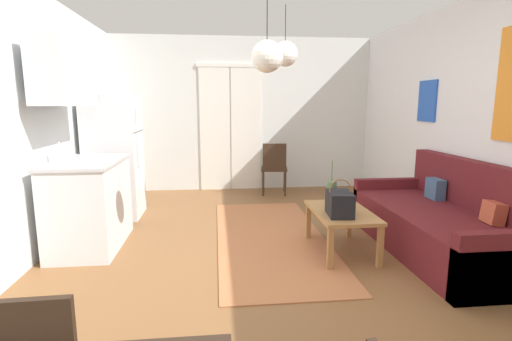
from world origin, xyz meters
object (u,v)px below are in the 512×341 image
object	(u,v)px
couch	(444,225)
bamboo_vase	(331,193)
coffee_table	(341,216)
pendant_lamp_far	(285,54)
handbag	(340,203)
pendant_lamp_near	(267,56)
refrigerator	(114,157)
accent_chair	(274,166)

from	to	relation	value
couch	bamboo_vase	world-z (taller)	couch
coffee_table	bamboo_vase	xyz separation A→B (m)	(-0.05, 0.20, 0.19)
couch	pendant_lamp_far	distance (m)	2.54
handbag	pendant_lamp_near	xyz separation A→B (m)	(-0.74, -0.21, 1.32)
coffee_table	bamboo_vase	world-z (taller)	bamboo_vase
bamboo_vase	refrigerator	world-z (taller)	refrigerator
accent_chair	coffee_table	bearing A→B (deg)	104.80
couch	handbag	distance (m)	1.16
refrigerator	accent_chair	size ratio (longest dim) A/B	1.85
couch	refrigerator	distance (m)	4.01
couch	pendant_lamp_near	world-z (taller)	pendant_lamp_near
pendant_lamp_near	pendant_lamp_far	distance (m)	1.40
bamboo_vase	accent_chair	size ratio (longest dim) A/B	0.55
couch	handbag	size ratio (longest dim) A/B	5.97
pendant_lamp_near	coffee_table	bearing A→B (deg)	24.17
pendant_lamp_near	accent_chair	bearing A→B (deg)	79.75
coffee_table	refrigerator	size ratio (longest dim) A/B	0.56
couch	bamboo_vase	size ratio (longest dim) A/B	4.44
coffee_table	couch	bearing A→B (deg)	-5.09
bamboo_vase	accent_chair	world-z (taller)	bamboo_vase
accent_chair	handbag	bearing A→B (deg)	102.77
coffee_table	handbag	bearing A→B (deg)	-116.35
coffee_table	accent_chair	distance (m)	2.52
bamboo_vase	pendant_lamp_far	world-z (taller)	pendant_lamp_far
pendant_lamp_near	bamboo_vase	bearing A→B (deg)	36.48
pendant_lamp_far	accent_chair	bearing A→B (deg)	85.40
handbag	accent_chair	size ratio (longest dim) A/B	0.41
accent_chair	pendant_lamp_near	size ratio (longest dim) A/B	0.99
coffee_table	accent_chair	xyz separation A→B (m)	(-0.29, 2.50, 0.11)
handbag	refrigerator	xyz separation A→B (m)	(-2.50, 1.71, 0.25)
handbag	refrigerator	bearing A→B (deg)	145.65
couch	coffee_table	bearing A→B (deg)	174.91
handbag	refrigerator	world-z (taller)	refrigerator
bamboo_vase	handbag	xyz separation A→B (m)	(-0.03, -0.35, -0.01)
handbag	accent_chair	world-z (taller)	accent_chair
couch	handbag	bearing A→B (deg)	-176.87
accent_chair	pendant_lamp_near	xyz separation A→B (m)	(-0.52, -2.87, 1.39)
accent_chair	pendant_lamp_far	distance (m)	2.20
handbag	pendant_lamp_near	size ratio (longest dim) A/B	0.41
refrigerator	accent_chair	bearing A→B (deg)	22.61
coffee_table	bamboo_vase	bearing A→B (deg)	103.86
coffee_table	accent_chair	world-z (taller)	accent_chair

